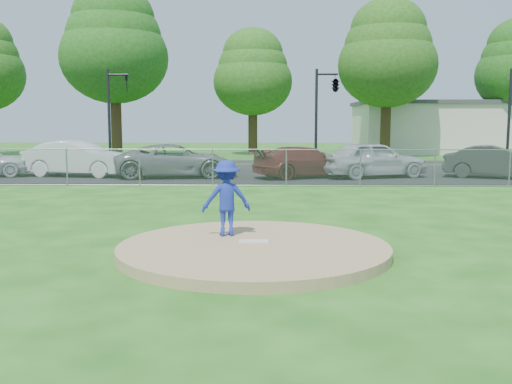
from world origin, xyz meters
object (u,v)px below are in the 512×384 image
parked_car_darkred (305,162)px  commercial_building (454,127)px  traffic_signal_left (113,109)px  tree_left (114,44)px  tree_center (253,72)px  traffic_cone (143,171)px  parked_car_pearl (373,159)px  traffic_signal_center (334,86)px  parked_car_charcoal (495,162)px  parked_car_gray (176,161)px  tree_right (387,53)px  pitcher (226,198)px  parked_car_white (79,159)px

parked_car_darkred → commercial_building: bearing=-56.8°
commercial_building → traffic_signal_left: (-24.76, -16.00, 1.20)m
tree_left → tree_center: (10.00, 3.00, -1.77)m
traffic_cone → parked_car_darkred: bearing=3.7°
tree_left → parked_car_pearl: (16.19, -15.27, -7.37)m
commercial_building → traffic_cone: size_ratio=25.44×
tree_center → traffic_cone: 20.39m
commercial_building → parked_car_darkred: (-14.02, -22.40, -1.42)m
traffic_signal_center → parked_car_charcoal: traffic_signal_center is taller
parked_car_gray → parked_car_charcoal: 14.92m
traffic_signal_left → parked_car_gray: traffic_signal_left is taller
tree_center → tree_right: tree_right is taller
traffic_signal_left → traffic_cone: bearing=-65.1°
parked_car_gray → parked_car_darkred: bearing=-98.5°
commercial_building → tree_left: bearing=-165.5°
traffic_signal_left → parked_car_gray: size_ratio=1.00×
parked_car_charcoal → tree_left: bearing=76.9°
commercial_building → parked_car_darkred: bearing=-122.0°
parked_car_darkred → pitcher: bearing=145.3°
pitcher → parked_car_white: bearing=-73.1°
tree_right → traffic_signal_left: 20.83m
pitcher → parked_car_pearl: bearing=-123.0°
traffic_signal_center → parked_car_charcoal: size_ratio=1.23×
parked_car_darkred → parked_car_charcoal: size_ratio=1.10×
parked_car_gray → commercial_building: bearing=-50.3°
pitcher → commercial_building: bearing=-125.8°
pitcher → parked_car_pearl: size_ratio=0.32×
tree_right → traffic_signal_center: 11.60m
traffic_cone → parked_car_white: (-3.29, 0.88, 0.52)m
tree_left → parked_car_white: size_ratio=2.44×
tree_left → traffic_signal_center: size_ratio=2.24×
parked_car_white → parked_car_charcoal: parked_car_white is taller
tree_center → parked_car_darkred: (2.98, -18.40, -5.73)m
commercial_building → parked_car_pearl: (-10.81, -22.27, -1.29)m
tree_right → parked_car_charcoal: size_ratio=2.56×
tree_right → traffic_signal_left: bearing=-150.6°
pitcher → parked_car_pearl: pitcher is taller
traffic_signal_center → parked_car_white: traffic_signal_center is taller
parked_car_gray → parked_car_darkred: size_ratio=1.13×
parked_car_darkred → parked_car_charcoal: parked_car_charcoal is taller
traffic_signal_center → parked_car_gray: 10.99m
parked_car_white → tree_right: bearing=-38.2°
parked_car_gray → tree_center: bearing=-17.9°
commercial_building → tree_right: 10.73m
parked_car_pearl → traffic_signal_center: bearing=-7.9°
tree_center → tree_right: bearing=-11.3°
tree_center → traffic_signal_left: size_ratio=1.76×
parked_car_pearl → traffic_cone: bearing=74.4°
parked_car_darkred → tree_right: bearing=-47.9°
traffic_cone → parked_car_darkred: parked_car_darkred is taller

